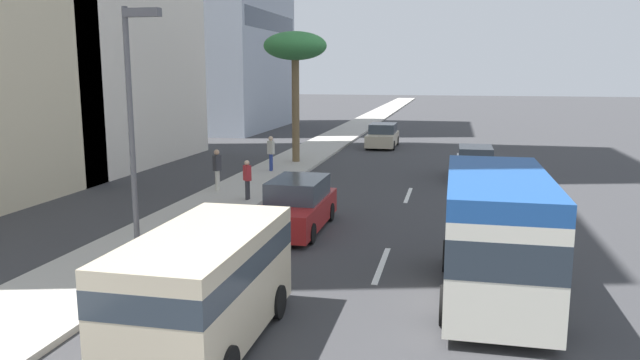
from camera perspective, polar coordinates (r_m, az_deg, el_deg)
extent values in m
plane|color=#38383A|center=(36.82, 9.55, 1.90)|extent=(198.00, 198.00, 0.00)
cube|color=#B2ADA3|center=(37.83, -1.32, 2.38)|extent=(162.00, 3.22, 0.15)
cube|color=silver|center=(16.82, 5.82, -7.95)|extent=(3.20, 0.16, 0.01)
cube|color=silver|center=(26.17, 8.30, -1.41)|extent=(3.20, 0.16, 0.01)
cube|color=silver|center=(14.56, 16.16, -5.59)|extent=(6.03, 2.22, 2.27)
cube|color=#1E4C93|center=(14.27, 16.43, -0.35)|extent=(6.03, 2.22, 0.43)
cube|color=#28333D|center=(14.46, 16.25, -3.94)|extent=(6.04, 2.23, 0.76)
cylinder|color=black|center=(16.47, 11.94, -7.00)|extent=(0.84, 0.26, 0.84)
cylinder|color=black|center=(16.60, 19.30, -7.23)|extent=(0.84, 0.26, 0.84)
cylinder|color=black|center=(13.17, 11.75, -11.45)|extent=(0.84, 0.26, 0.84)
cylinder|color=black|center=(13.33, 21.05, -11.66)|extent=(0.84, 0.26, 0.84)
cube|color=silver|center=(30.72, 14.34, 1.17)|extent=(4.40, 1.71, 0.80)
cube|color=#38424C|center=(30.41, 14.42, 2.46)|extent=(2.42, 1.58, 0.65)
cylinder|color=black|center=(32.09, 12.85, 1.15)|extent=(0.64, 0.22, 0.64)
cylinder|color=black|center=(32.15, 15.66, 1.04)|extent=(0.64, 0.22, 0.64)
cylinder|color=black|center=(29.40, 12.87, 0.34)|extent=(0.64, 0.22, 0.64)
cylinder|color=black|center=(29.46, 15.93, 0.22)|extent=(0.64, 0.22, 0.64)
cube|color=#A51E1E|center=(20.18, -2.22, -3.07)|extent=(4.74, 1.81, 0.84)
cube|color=#38424C|center=(20.25, -2.07, -0.81)|extent=(2.61, 1.67, 0.69)
cylinder|color=black|center=(18.67, -0.87, -5.04)|extent=(0.64, 0.22, 0.64)
cylinder|color=black|center=(19.11, -5.76, -4.73)|extent=(0.64, 0.22, 0.64)
cylinder|color=black|center=(21.46, 0.94, -3.02)|extent=(0.64, 0.22, 0.64)
cylinder|color=black|center=(21.84, -3.36, -2.80)|extent=(0.64, 0.22, 0.64)
cube|color=beige|center=(42.44, 5.90, 3.86)|extent=(4.61, 1.89, 0.80)
cube|color=#38424C|center=(42.60, 5.96, 4.86)|extent=(2.54, 1.74, 0.65)
cylinder|color=black|center=(40.97, 6.87, 3.26)|extent=(0.64, 0.22, 0.64)
cylinder|color=black|center=(41.17, 4.47, 3.33)|extent=(0.64, 0.22, 0.64)
cylinder|color=black|center=(43.80, 7.24, 3.70)|extent=(0.64, 0.22, 0.64)
cylinder|color=black|center=(43.99, 4.99, 3.77)|extent=(0.64, 0.22, 0.64)
cube|color=beige|center=(11.99, -10.77, -9.56)|extent=(4.96, 2.07, 2.03)
cube|color=#2D3842|center=(11.84, -10.85, -7.53)|extent=(4.97, 2.08, 0.49)
cylinder|color=black|center=(11.52, -18.32, -15.37)|extent=(0.72, 0.24, 0.72)
cylinder|color=black|center=(13.28, -4.09, -11.35)|extent=(0.72, 0.24, 0.72)
cylinder|color=black|center=(13.93, -12.01, -10.49)|extent=(0.72, 0.24, 0.72)
cylinder|color=navy|center=(31.32, -4.67, 1.65)|extent=(0.14, 0.14, 0.87)
cylinder|color=navy|center=(31.47, -4.58, 1.69)|extent=(0.14, 0.14, 0.87)
cube|color=beige|center=(31.29, -4.65, 3.08)|extent=(0.31, 0.37, 0.69)
sphere|color=beige|center=(31.23, -4.66, 3.92)|extent=(0.24, 0.24, 0.24)
cylinder|color=#333338|center=(24.39, -6.90, -0.97)|extent=(0.14, 0.14, 0.77)
cylinder|color=#333338|center=(24.54, -6.77, -0.90)|extent=(0.14, 0.14, 0.77)
cube|color=red|center=(24.34, -6.87, 0.66)|extent=(0.38, 0.38, 0.61)
sphere|color=beige|center=(24.27, -6.89, 1.61)|extent=(0.21, 0.21, 0.21)
cylinder|color=beige|center=(26.44, -9.68, -0.07)|extent=(0.14, 0.14, 0.86)
cylinder|color=beige|center=(26.58, -9.55, -0.01)|extent=(0.14, 0.14, 0.86)
cube|color=#333338|center=(26.39, -9.67, 1.61)|extent=(0.38, 0.33, 0.68)
sphere|color=tan|center=(26.32, -9.70, 2.59)|extent=(0.23, 0.23, 0.23)
cylinder|color=brown|center=(34.31, -2.31, 6.67)|extent=(0.42, 0.42, 5.93)
ellipsoid|color=#388442|center=(34.27, -2.35, 12.51)|extent=(3.50, 3.50, 1.57)
cylinder|color=#4C4C51|center=(15.62, -17.27, 3.19)|extent=(0.14, 0.14, 6.59)
cube|color=#4C4C51|center=(15.36, -16.40, 14.89)|extent=(0.24, 0.90, 0.20)
cube|color=#2D3847|center=(55.39, -4.60, 14.63)|extent=(14.29, 0.08, 1.59)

